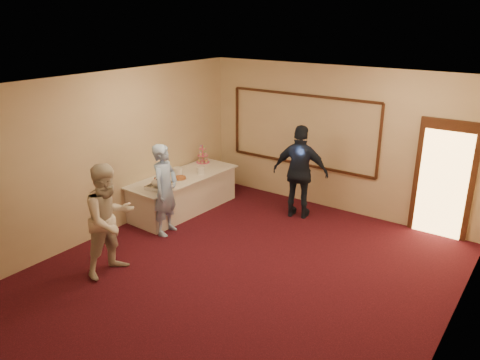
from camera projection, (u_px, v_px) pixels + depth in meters
name	position (u px, v px, depth m)	size (l,w,h in m)	color
floor	(238.00, 278.00, 7.40)	(7.00, 7.00, 0.00)	black
room_walls	(237.00, 155.00, 6.72)	(6.04, 7.04, 3.02)	beige
wall_molding	(302.00, 130.00, 9.96)	(3.45, 0.04, 1.55)	#301D0E
doorway	(443.00, 180.00, 8.52)	(1.05, 0.07, 2.20)	#301D0E
buffet_table	(184.00, 193.00, 9.83)	(1.08, 2.55, 0.77)	white
pavlova_tray	(160.00, 184.00, 9.01)	(0.46, 0.58, 0.20)	silver
cupcake_stand	(203.00, 156.00, 10.52)	(0.30, 0.30, 0.44)	#E7598C
plate_stack_a	(178.00, 171.00, 9.70)	(0.20, 0.20, 0.17)	white
plate_stack_b	(201.00, 170.00, 9.81)	(0.18, 0.18, 0.15)	white
tart	(180.00, 178.00, 9.48)	(0.28, 0.28, 0.06)	white
man	(165.00, 190.00, 8.65)	(0.63, 0.42, 1.74)	#95BBFA
woman	(110.00, 220.00, 7.29)	(0.89, 0.69, 1.82)	silver
guest	(300.00, 172.00, 9.34)	(1.12, 0.47, 1.91)	black
camera_flash	(302.00, 151.00, 9.06)	(0.07, 0.04, 0.05)	white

